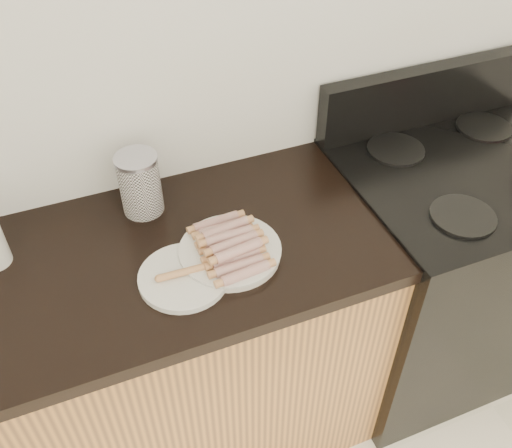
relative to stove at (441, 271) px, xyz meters
name	(u,v)px	position (x,y,z in m)	size (l,w,h in m)	color
wall_back	(185,46)	(-0.78, 0.32, 0.84)	(4.00, 0.04, 2.60)	silver
cabinet_base	(10,414)	(-1.48, 0.01, -0.03)	(2.20, 0.59, 0.86)	#B37738
stove	(441,271)	(0.00, 0.00, 0.00)	(0.76, 0.65, 0.91)	black
stove_panel	(426,95)	(0.00, 0.28, 0.55)	(0.76, 0.06, 0.20)	black
burner_near_left	(463,216)	(-0.17, -0.17, 0.46)	(0.18, 0.18, 0.01)	black
burner_far_left	(396,149)	(-0.17, 0.17, 0.46)	(0.18, 0.18, 0.01)	black
burner_far_right	(484,127)	(0.17, 0.17, 0.46)	(0.18, 0.18, 0.01)	black
main_plate	(230,252)	(-0.81, -0.05, 0.45)	(0.26, 0.26, 0.02)	white
side_plate	(184,277)	(-0.94, -0.09, 0.45)	(0.23, 0.23, 0.02)	white
hotdog_pile	(230,244)	(-0.81, -0.05, 0.48)	(0.13, 0.23, 0.05)	maroon
plain_sausages	(183,272)	(-0.94, -0.09, 0.47)	(0.12, 0.02, 0.02)	#C76732
canister	(140,184)	(-0.97, 0.21, 0.53)	(0.12, 0.12, 0.18)	white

